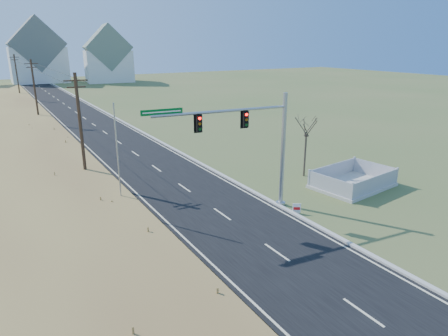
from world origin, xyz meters
TOP-DOWN VIEW (x-y plane):
  - ground at (0.00, 0.00)m, footprint 260.00×260.00m
  - road at (0.00, 50.00)m, footprint 8.00×180.00m
  - curb at (4.15, 50.00)m, footprint 0.30×180.00m
  - utility_pole_near at (-6.50, 15.00)m, footprint 1.80×0.26m
  - utility_pole_mid at (-6.50, 45.00)m, footprint 1.80×0.26m
  - utility_pole_far at (-6.50, 75.00)m, footprint 1.80×0.26m
  - condo_n at (2.00, 112.00)m, footprint 15.27×10.20m
  - condo_ne at (20.00, 104.00)m, footprint 14.12×10.51m
  - traffic_signal_mast at (2.59, 3.56)m, footprint 10.02×1.34m
  - fence_enclosure at (11.89, 3.41)m, footprint 6.84×5.11m
  - open_sign at (4.50, 1.62)m, footprint 0.50×0.35m
  - flagpole at (-5.74, 7.71)m, footprint 0.34×0.34m
  - bare_tree at (10.38, 7.53)m, footprint 2.11×2.11m

SIDE VIEW (x-z plane):
  - ground at x=0.00m, z-range 0.00..0.00m
  - road at x=0.00m, z-range 0.00..0.06m
  - curb at x=4.15m, z-range 0.00..0.18m
  - fence_enclosure at x=11.89m, z-range -0.44..1.01m
  - open_sign at x=4.50m, z-range 0.02..0.72m
  - flagpole at x=-5.74m, z-range -0.76..6.79m
  - bare_tree at x=10.38m, z-range 1.71..7.31m
  - utility_pole_near at x=-6.50m, z-range 0.18..9.18m
  - utility_pole_mid at x=-6.50m, z-range 0.18..9.18m
  - utility_pole_far at x=-6.50m, z-range 0.18..9.18m
  - traffic_signal_mast at x=2.59m, z-range 0.84..8.84m
  - condo_ne at x=20.00m, z-range -1.42..15.10m
  - condo_n at x=2.00m, z-range -1.66..16.88m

